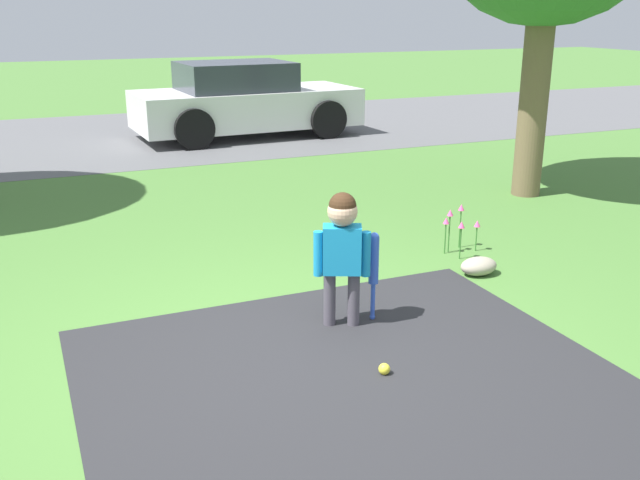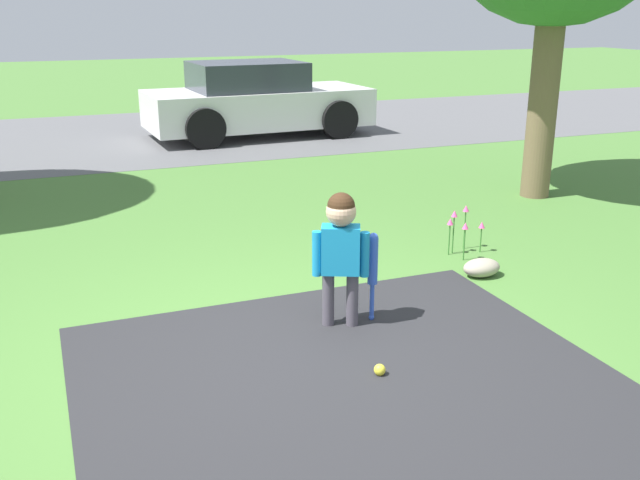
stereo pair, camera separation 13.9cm
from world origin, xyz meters
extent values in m
plane|color=#477533|center=(0.00, 0.00, 0.00)|extent=(60.00, 60.00, 0.00)
cube|color=#59595B|center=(0.00, 9.19, 0.00)|extent=(40.00, 6.00, 0.01)
cylinder|color=#4C4751|center=(0.47, 0.35, 0.20)|extent=(0.09, 0.09, 0.41)
cylinder|color=#4C4751|center=(0.63, 0.28, 0.20)|extent=(0.09, 0.09, 0.41)
cube|color=#198CC6|center=(0.55, 0.32, 0.58)|extent=(0.31, 0.25, 0.35)
cylinder|color=#198CC6|center=(0.40, 0.39, 0.55)|extent=(0.07, 0.07, 0.33)
cylinder|color=#198CC6|center=(0.71, 0.25, 0.55)|extent=(0.07, 0.07, 0.33)
sphere|color=#D8AD8C|center=(0.55, 0.32, 0.87)|extent=(0.21, 0.21, 0.21)
sphere|color=#382314|center=(0.55, 0.32, 0.91)|extent=(0.20, 0.20, 0.20)
sphere|color=blue|center=(0.81, 0.31, 0.02)|extent=(0.04, 0.04, 0.04)
cylinder|color=blue|center=(0.81, 0.31, 0.15)|extent=(0.03, 0.03, 0.29)
cylinder|color=blue|center=(0.81, 0.31, 0.47)|extent=(0.07, 0.07, 0.36)
sphere|color=blue|center=(0.81, 0.31, 0.65)|extent=(0.07, 0.07, 0.07)
sphere|color=yellow|center=(0.49, -0.47, 0.04)|extent=(0.08, 0.08, 0.08)
cube|color=silver|center=(2.38, 8.35, 0.51)|extent=(3.99, 1.84, 0.65)
cube|color=#2D333D|center=(2.19, 8.34, 1.08)|extent=(1.94, 1.56, 0.49)
cylinder|color=black|center=(3.56, 9.25, 0.33)|extent=(0.68, 0.21, 0.67)
cylinder|color=black|center=(3.63, 7.55, 0.33)|extent=(0.68, 0.21, 0.67)
cylinder|color=black|center=(1.13, 9.15, 0.33)|extent=(0.68, 0.21, 0.67)
cylinder|color=black|center=(1.20, 7.45, 0.33)|extent=(0.68, 0.21, 0.67)
cylinder|color=brown|center=(4.29, 2.91, 1.32)|extent=(0.35, 0.35, 2.64)
cylinder|color=#38702D|center=(2.44, 1.33, 0.12)|extent=(0.01, 0.01, 0.24)
cone|color=#E54C8C|center=(2.44, 1.33, 0.27)|extent=(0.06, 0.06, 0.06)
cylinder|color=#38702D|center=(2.35, 1.48, 0.19)|extent=(0.01, 0.01, 0.37)
cone|color=#E54C8C|center=(2.35, 1.48, 0.40)|extent=(0.06, 0.06, 0.06)
cylinder|color=#38702D|center=(2.17, 1.19, 0.15)|extent=(0.01, 0.01, 0.30)
cone|color=#E54C8C|center=(2.17, 1.19, 0.33)|extent=(0.06, 0.06, 0.06)
cylinder|color=#38702D|center=(2.12, 1.38, 0.15)|extent=(0.01, 0.01, 0.30)
cone|color=#E54C8C|center=(2.12, 1.38, 0.33)|extent=(0.06, 0.06, 0.06)
cylinder|color=#38702D|center=(2.18, 1.40, 0.18)|extent=(0.01, 0.01, 0.36)
cone|color=#E54C8C|center=(2.18, 1.40, 0.39)|extent=(0.06, 0.06, 0.06)
ellipsoid|color=#9E937F|center=(2.09, 0.78, 0.08)|extent=(0.34, 0.24, 0.16)
camera|label=1|loc=(-1.48, -4.03, 2.23)|focal=40.00mm
camera|label=2|loc=(-1.35, -4.09, 2.23)|focal=40.00mm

